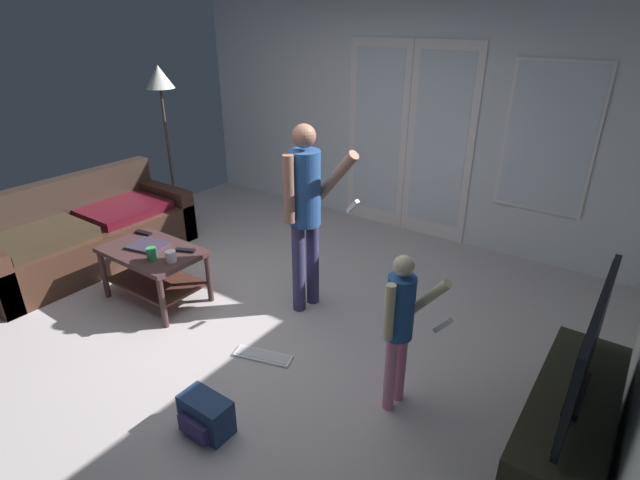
# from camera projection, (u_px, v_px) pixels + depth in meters

# --- Properties ---
(ground_plane) EXTENTS (5.49, 5.23, 0.02)m
(ground_plane) POSITION_uv_depth(u_px,v_px,m) (242.00, 323.00, 4.04)
(ground_plane) COLOR #B9B0B0
(wall_back_with_doors) EXTENTS (5.49, 0.09, 2.60)m
(wall_back_with_doors) POSITION_uv_depth(u_px,v_px,m) (403.00, 119.00, 5.37)
(wall_back_with_doors) COLOR silver
(wall_back_with_doors) RESTS_ON ground_plane
(leather_couch) EXTENTS (0.88, 2.05, 0.82)m
(leather_couch) POSITION_uv_depth(u_px,v_px,m) (85.00, 236.00, 4.92)
(leather_couch) COLOR #3D261B
(leather_couch) RESTS_ON ground_plane
(coffee_table) EXTENTS (0.88, 0.56, 0.49)m
(coffee_table) POSITION_uv_depth(u_px,v_px,m) (154.00, 263.00, 4.22)
(coffee_table) COLOR #3F2828
(coffee_table) RESTS_ON ground_plane
(tv_stand) EXTENTS (0.42, 1.33, 0.41)m
(tv_stand) POSITION_uv_depth(u_px,v_px,m) (568.00, 424.00, 2.77)
(tv_stand) COLOR black
(tv_stand) RESTS_ON ground_plane
(flat_screen_tv) EXTENTS (0.08, 1.17, 0.63)m
(flat_screen_tv) POSITION_uv_depth(u_px,v_px,m) (589.00, 349.00, 2.55)
(flat_screen_tv) COLOR black
(flat_screen_tv) RESTS_ON tv_stand
(person_adult) EXTENTS (0.56, 0.43, 1.58)m
(person_adult) POSITION_uv_depth(u_px,v_px,m) (306.00, 204.00, 3.87)
(person_adult) COLOR #393660
(person_adult) RESTS_ON ground_plane
(person_child) EXTENTS (0.38, 0.29, 1.08)m
(person_child) POSITION_uv_depth(u_px,v_px,m) (400.00, 320.00, 2.93)
(person_child) COLOR pink
(person_child) RESTS_ON ground_plane
(floor_lamp) EXTENTS (0.33, 0.33, 1.80)m
(floor_lamp) POSITION_uv_depth(u_px,v_px,m) (160.00, 87.00, 5.55)
(floor_lamp) COLOR #2E242F
(floor_lamp) RESTS_ON ground_plane
(backpack) EXTENTS (0.33, 0.22, 0.24)m
(backpack) POSITION_uv_depth(u_px,v_px,m) (205.00, 415.00, 2.95)
(backpack) COLOR navy
(backpack) RESTS_ON ground_plane
(loose_keyboard) EXTENTS (0.46, 0.25, 0.02)m
(loose_keyboard) POSITION_uv_depth(u_px,v_px,m) (263.00, 356.00, 3.62)
(loose_keyboard) COLOR white
(loose_keyboard) RESTS_ON ground_plane
(laptop_closed) EXTENTS (0.36, 0.31, 0.02)m
(laptop_closed) POSITION_uv_depth(u_px,v_px,m) (148.00, 246.00, 4.21)
(laptop_closed) COLOR #372D3E
(laptop_closed) RESTS_ON coffee_table
(cup_near_edge) EXTENTS (0.09, 0.09, 0.09)m
(cup_near_edge) POSITION_uv_depth(u_px,v_px,m) (171.00, 256.00, 3.95)
(cup_near_edge) COLOR white
(cup_near_edge) RESTS_ON coffee_table
(cup_by_laptop) EXTENTS (0.08, 0.08, 0.11)m
(cup_by_laptop) POSITION_uv_depth(u_px,v_px,m) (152.00, 254.00, 3.96)
(cup_by_laptop) COLOR #2E8549
(cup_by_laptop) RESTS_ON coffee_table
(tv_remote_black) EXTENTS (0.17, 0.12, 0.02)m
(tv_remote_black) POSITION_uv_depth(u_px,v_px,m) (185.00, 250.00, 4.13)
(tv_remote_black) COLOR black
(tv_remote_black) RESTS_ON coffee_table
(dvd_remote_slim) EXTENTS (0.18, 0.07, 0.02)m
(dvd_remote_slim) POSITION_uv_depth(u_px,v_px,m) (144.00, 233.00, 4.45)
(dvd_remote_slim) COLOR black
(dvd_remote_slim) RESTS_ON coffee_table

